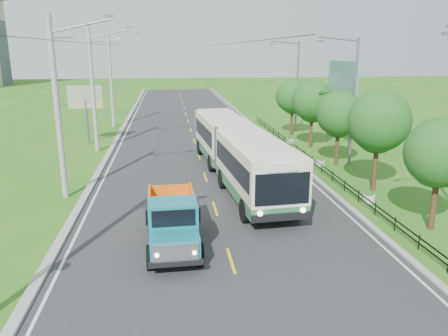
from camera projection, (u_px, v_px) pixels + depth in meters
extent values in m
plane|color=#216317|center=(231.00, 261.00, 17.47)|extent=(240.00, 240.00, 0.00)
cube|color=#28282B|center=(197.00, 151.00, 36.62)|extent=(14.00, 120.00, 0.02)
cube|color=#9E9E99|center=(109.00, 152.00, 35.72)|extent=(0.40, 120.00, 0.15)
cube|color=#9E9E99|center=(280.00, 148.00, 37.48)|extent=(0.30, 120.00, 0.10)
cube|color=silver|center=(116.00, 153.00, 35.80)|extent=(0.12, 120.00, 0.00)
cube|color=silver|center=(275.00, 148.00, 37.43)|extent=(0.12, 120.00, 0.00)
cube|color=yellow|center=(231.00, 260.00, 17.46)|extent=(0.12, 2.20, 0.00)
cube|color=black|center=(312.00, 162.00, 31.78)|extent=(0.04, 40.00, 0.60)
cylinder|color=gray|center=(57.00, 110.00, 23.77)|extent=(0.32, 0.32, 10.00)
cube|color=slate|center=(60.00, 38.00, 22.84)|extent=(1.20, 0.10, 0.10)
cube|color=slate|center=(109.00, 16.00, 22.87)|extent=(0.50, 0.18, 0.12)
cylinder|color=gray|center=(93.00, 91.00, 35.26)|extent=(0.32, 0.32, 10.00)
cube|color=slate|center=(96.00, 42.00, 34.33)|extent=(1.20, 0.10, 0.10)
cube|color=slate|center=(128.00, 27.00, 34.36)|extent=(0.50, 0.18, 0.12)
cylinder|color=gray|center=(111.00, 81.00, 46.75)|extent=(0.32, 0.32, 10.00)
cube|color=slate|center=(113.00, 44.00, 45.82)|extent=(1.20, 0.10, 0.10)
cube|color=slate|center=(138.00, 33.00, 45.85)|extent=(0.50, 0.18, 0.12)
cylinder|color=#382314|center=(434.00, 199.00, 20.20)|extent=(0.28, 0.28, 2.97)
sphere|color=#184E16|center=(441.00, 153.00, 19.61)|extent=(3.18, 3.18, 3.18)
sphere|color=#184E16|center=(436.00, 163.00, 20.28)|extent=(2.33, 2.33, 2.33)
cylinder|color=#382314|center=(375.00, 163.00, 25.89)|extent=(0.28, 0.28, 3.36)
sphere|color=#184E16|center=(379.00, 121.00, 25.23)|extent=(3.60, 3.60, 3.60)
sphere|color=#184E16|center=(377.00, 132.00, 25.92)|extent=(2.64, 2.64, 2.64)
cylinder|color=#382314|center=(337.00, 145.00, 31.68)|extent=(0.28, 0.28, 3.02)
sphere|color=#184E16|center=(339.00, 114.00, 31.09)|extent=(3.24, 3.24, 3.24)
sphere|color=#184E16|center=(339.00, 122.00, 31.76)|extent=(2.38, 2.38, 2.38)
cylinder|color=#382314|center=(311.00, 129.00, 37.40)|extent=(0.28, 0.28, 3.25)
sphere|color=#184E16|center=(312.00, 101.00, 36.76)|extent=(3.48, 3.48, 3.48)
sphere|color=#184E16|center=(312.00, 108.00, 37.44)|extent=(2.55, 2.55, 2.55)
cylinder|color=#382314|center=(292.00, 119.00, 43.16)|extent=(0.28, 0.28, 3.08)
sphere|color=#184E16|center=(293.00, 96.00, 42.56)|extent=(3.30, 3.30, 3.30)
sphere|color=#184E16|center=(293.00, 102.00, 43.23)|extent=(2.42, 2.42, 2.42)
cube|color=slate|center=(448.00, 34.00, 16.18)|extent=(0.45, 0.16, 0.12)
cylinder|color=slate|center=(353.00, 103.00, 31.02)|extent=(0.20, 0.20, 9.00)
cylinder|color=slate|center=(339.00, 39.00, 29.70)|extent=(2.80, 0.10, 0.34)
cube|color=slate|center=(320.00, 41.00, 29.58)|extent=(0.45, 0.16, 0.12)
cylinder|color=slate|center=(297.00, 87.00, 44.43)|extent=(0.20, 0.20, 9.00)
cylinder|color=slate|center=(285.00, 42.00, 43.11)|extent=(2.80, 0.10, 0.34)
cube|color=slate|center=(272.00, 44.00, 42.99)|extent=(0.45, 0.16, 0.12)
cylinder|color=silver|center=(369.00, 199.00, 24.21)|extent=(0.64, 0.64, 0.40)
sphere|color=#184E16|center=(369.00, 194.00, 24.15)|extent=(0.44, 0.44, 0.44)
cylinder|color=silver|center=(320.00, 163.00, 31.87)|extent=(0.64, 0.64, 0.40)
sphere|color=#184E16|center=(320.00, 160.00, 31.81)|extent=(0.44, 0.44, 0.44)
cylinder|color=silver|center=(290.00, 141.00, 39.54)|extent=(0.64, 0.64, 0.40)
sphere|color=#184E16|center=(290.00, 138.00, 39.47)|extent=(0.44, 0.44, 0.44)
cylinder|color=slate|center=(87.00, 122.00, 38.77)|extent=(0.20, 0.20, 4.00)
cube|color=yellow|center=(85.00, 97.00, 38.19)|extent=(3.00, 0.15, 2.00)
cylinder|color=slate|center=(351.00, 123.00, 35.08)|extent=(0.24, 0.24, 5.00)
cylinder|color=slate|center=(329.00, 114.00, 39.87)|extent=(0.24, 0.24, 5.00)
cube|color=#144C47|center=(342.00, 79.00, 36.61)|extent=(0.20, 6.00, 3.00)
cube|color=#29673B|center=(256.00, 187.00, 23.97)|extent=(3.50, 8.74, 0.63)
cube|color=#F1E4C4|center=(256.00, 162.00, 23.60)|extent=(3.50, 8.74, 2.20)
cube|color=black|center=(256.00, 162.00, 23.60)|extent=(3.49, 8.07, 1.08)
cube|color=#29673B|center=(222.00, 150.00, 32.87)|extent=(3.45, 8.18, 0.63)
cube|color=#F1E4C4|center=(222.00, 131.00, 32.50)|extent=(3.45, 8.18, 2.20)
cube|color=black|center=(222.00, 131.00, 32.49)|extent=(3.44, 7.50, 1.08)
cube|color=#4C4C4C|center=(236.00, 148.00, 28.27)|extent=(2.76, 1.34, 2.71)
cube|color=black|center=(282.00, 189.00, 19.59)|extent=(2.56, 0.26, 1.48)
cylinder|color=black|center=(245.00, 211.00, 21.27)|extent=(0.45, 1.21, 1.19)
cylinder|color=black|center=(295.00, 207.00, 21.77)|extent=(0.45, 1.21, 1.19)
cylinder|color=black|center=(223.00, 179.00, 26.55)|extent=(0.45, 1.21, 1.19)
cylinder|color=black|center=(263.00, 176.00, 27.05)|extent=(0.45, 1.21, 1.19)
cylinder|color=black|center=(211.00, 163.00, 30.22)|extent=(0.45, 1.21, 1.19)
cylinder|color=black|center=(247.00, 161.00, 30.72)|extent=(0.45, 1.21, 1.19)
cylinder|color=black|center=(200.00, 147.00, 35.17)|extent=(0.45, 1.21, 1.19)
cylinder|color=black|center=(231.00, 146.00, 35.68)|extent=(0.45, 1.21, 1.19)
cube|color=#167787|center=(175.00, 246.00, 16.54)|extent=(1.90, 1.29, 0.89)
cube|color=#167787|center=(173.00, 222.00, 17.70)|extent=(1.99, 1.47, 1.78)
cube|color=black|center=(173.00, 212.00, 17.58)|extent=(2.18, 1.21, 0.62)
cube|color=black|center=(173.00, 234.00, 18.60)|extent=(1.03, 5.36, 0.22)
cube|color=#CE5713|center=(171.00, 203.00, 19.81)|extent=(2.11, 2.72, 1.16)
cylinder|color=black|center=(151.00, 257.00, 16.70)|extent=(0.34, 0.99, 0.98)
cylinder|color=black|center=(199.00, 254.00, 16.97)|extent=(0.34, 0.99, 0.98)
cylinder|color=black|center=(151.00, 222.00, 20.10)|extent=(0.34, 0.99, 0.98)
cylinder|color=black|center=(192.00, 220.00, 20.37)|extent=(0.34, 0.99, 0.98)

